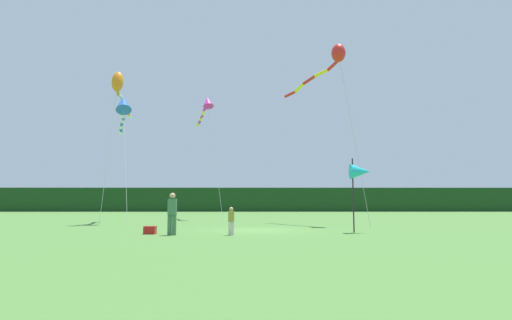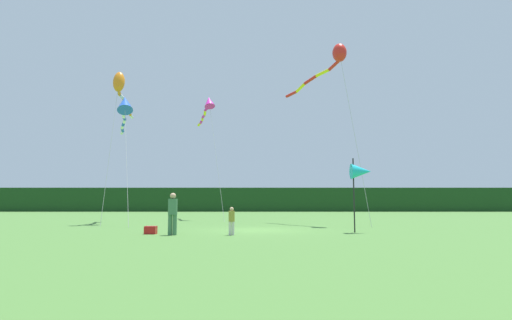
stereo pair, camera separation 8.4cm
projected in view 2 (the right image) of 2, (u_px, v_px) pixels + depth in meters
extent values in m
plane|color=#477533|center=(256.00, 230.00, 19.84)|extent=(120.00, 120.00, 0.00)
cube|color=#193D19|center=(255.00, 200.00, 64.79)|extent=(108.00, 3.05, 3.71)
cylinder|color=#3F724C|center=(169.00, 225.00, 16.78)|extent=(0.17, 0.17, 0.83)
cylinder|color=#3F724C|center=(174.00, 225.00, 16.78)|extent=(0.17, 0.17, 0.83)
cylinder|color=#3F724C|center=(172.00, 207.00, 16.86)|extent=(0.38, 0.38, 0.66)
sphere|color=tan|center=(172.00, 196.00, 16.91)|extent=(0.24, 0.24, 0.24)
cylinder|color=silver|center=(229.00, 228.00, 16.74)|extent=(0.11, 0.11, 0.55)
cylinder|color=silver|center=(232.00, 228.00, 16.74)|extent=(0.11, 0.11, 0.55)
cylinder|color=olive|center=(231.00, 216.00, 16.80)|extent=(0.25, 0.25, 0.43)
sphere|color=tan|center=(231.00, 209.00, 16.83)|extent=(0.16, 0.16, 0.16)
cube|color=red|center=(149.00, 230.00, 17.33)|extent=(0.48, 0.41, 0.33)
cylinder|color=black|center=(353.00, 195.00, 18.40)|extent=(0.06, 0.06, 3.33)
cone|color=#1EB7CC|center=(360.00, 171.00, 18.52)|extent=(0.90, 0.70, 0.70)
cylinder|color=#B2B2B2|center=(353.00, 134.00, 23.79)|extent=(1.16, 1.98, 10.58)
ellipsoid|color=red|center=(338.00, 53.00, 25.31)|extent=(1.24, 1.34, 1.27)
cylinder|color=red|center=(333.00, 65.00, 25.75)|extent=(0.67, 1.13, 0.47)
cylinder|color=yellow|center=(322.00, 73.00, 26.64)|extent=(0.88, 0.99, 0.34)
cylinder|color=red|center=(309.00, 80.00, 27.47)|extent=(0.85, 1.04, 0.45)
cylinder|color=yellow|center=(300.00, 88.00, 28.38)|extent=(0.65, 1.13, 0.47)
cylinder|color=red|center=(291.00, 94.00, 29.29)|extent=(0.84, 1.02, 0.33)
cylinder|color=#B2B2B2|center=(215.00, 157.00, 31.30)|extent=(1.64, 3.71, 9.62)
cone|color=#E026B2|center=(208.00, 102.00, 33.64)|extent=(1.26, 1.40, 1.18)
cylinder|color=#E026B2|center=(206.00, 108.00, 33.87)|extent=(0.60, 0.73, 0.41)
cylinder|color=yellow|center=(204.00, 113.00, 34.47)|extent=(0.32, 0.78, 0.41)
cylinder|color=#E026B2|center=(203.00, 116.00, 35.11)|extent=(0.45, 0.75, 0.30)
cylinder|color=yellow|center=(201.00, 119.00, 35.76)|extent=(0.34, 0.74, 0.28)
cylinder|color=#E026B2|center=(200.00, 122.00, 36.41)|extent=(0.44, 0.76, 0.35)
cylinder|color=yellow|center=(198.00, 124.00, 37.04)|extent=(0.47, 0.74, 0.29)
cylinder|color=#B2B2B2|center=(125.00, 159.00, 24.50)|extent=(1.85, 4.28, 7.89)
cone|color=blue|center=(124.00, 103.00, 27.03)|extent=(1.51, 1.76, 1.54)
cylinder|color=blue|center=(123.00, 112.00, 27.19)|extent=(0.43, 0.57, 0.33)
cylinder|color=white|center=(122.00, 115.00, 27.62)|extent=(0.31, 0.56, 0.31)
cylinder|color=blue|center=(123.00, 118.00, 28.08)|extent=(0.28, 0.54, 0.27)
cylinder|color=white|center=(123.00, 121.00, 28.53)|extent=(0.40, 0.56, 0.31)
cylinder|color=blue|center=(122.00, 124.00, 28.95)|extent=(0.42, 0.57, 0.33)
cylinder|color=white|center=(121.00, 127.00, 29.37)|extent=(0.41, 0.57, 0.31)
cylinder|color=blue|center=(121.00, 130.00, 29.81)|extent=(0.29, 0.57, 0.34)
cylinder|color=white|center=(121.00, 132.00, 30.25)|extent=(0.43, 0.55, 0.28)
cylinder|color=#B2B2B2|center=(109.00, 149.00, 24.66)|extent=(0.22, 2.79, 9.15)
ellipsoid|color=orange|center=(118.00, 82.00, 26.51)|extent=(0.80, 0.89, 1.48)
cylinder|color=orange|center=(118.00, 92.00, 26.72)|extent=(0.31, 0.62, 0.33)
cylinder|color=white|center=(120.00, 96.00, 27.24)|extent=(0.23, 0.58, 0.26)
cylinder|color=orange|center=(123.00, 100.00, 27.77)|extent=(0.20, 0.60, 0.35)
cylinder|color=white|center=(125.00, 103.00, 28.30)|extent=(0.27, 0.60, 0.30)
cylinder|color=orange|center=(126.00, 107.00, 28.83)|extent=(0.27, 0.59, 0.27)
cylinder|color=white|center=(127.00, 110.00, 29.35)|extent=(0.34, 0.62, 0.32)
cylinder|color=orange|center=(128.00, 113.00, 29.87)|extent=(0.23, 0.60, 0.32)
cylinder|color=white|center=(130.00, 116.00, 30.41)|extent=(0.24, 0.59, 0.28)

